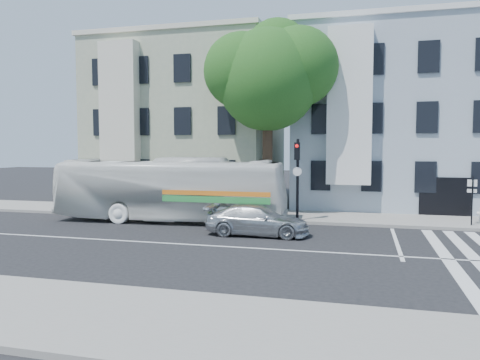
% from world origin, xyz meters
% --- Properties ---
extents(ground, '(120.00, 120.00, 0.00)m').
position_xyz_m(ground, '(0.00, 0.00, 0.00)').
color(ground, black).
rests_on(ground, ground).
extents(sidewalk_far, '(80.00, 4.00, 0.15)m').
position_xyz_m(sidewalk_far, '(0.00, 8.00, 0.07)').
color(sidewalk_far, gray).
rests_on(sidewalk_far, ground).
extents(sidewalk_near, '(80.00, 4.00, 0.15)m').
position_xyz_m(sidewalk_near, '(0.00, -8.00, 0.07)').
color(sidewalk_near, gray).
rests_on(sidewalk_near, ground).
extents(building_left, '(12.00, 10.00, 11.00)m').
position_xyz_m(building_left, '(-7.00, 15.00, 5.50)').
color(building_left, '#97A086').
rests_on(building_left, ground).
extents(building_right, '(12.00, 10.00, 11.00)m').
position_xyz_m(building_right, '(7.00, 15.00, 5.50)').
color(building_right, '#9AACB8').
rests_on(building_right, ground).
extents(street_tree, '(7.30, 5.90, 11.10)m').
position_xyz_m(street_tree, '(0.06, 8.74, 7.83)').
color(street_tree, '#2D2116').
rests_on(street_tree, ground).
extents(bus, '(3.48, 11.97, 3.29)m').
position_xyz_m(bus, '(-4.39, 5.20, 1.65)').
color(bus, white).
rests_on(bus, ground).
extents(sedan, '(1.88, 4.50, 1.30)m').
position_xyz_m(sedan, '(0.77, 2.60, 0.65)').
color(sedan, silver).
rests_on(sedan, ground).
extents(hedge, '(8.51, 0.92, 0.70)m').
position_xyz_m(hedge, '(-5.38, 6.30, 0.50)').
color(hedge, '#216722').
rests_on(hedge, sidewalk_far).
extents(traffic_signal, '(0.44, 0.53, 4.22)m').
position_xyz_m(traffic_signal, '(2.00, 6.09, 2.72)').
color(traffic_signal, black).
rests_on(traffic_signal, ground).
extents(far_sign_pole, '(0.41, 0.20, 2.30)m').
position_xyz_m(far_sign_pole, '(10.11, 6.90, 1.62)').
color(far_sign_pole, black).
rests_on(far_sign_pole, sidewalk_far).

